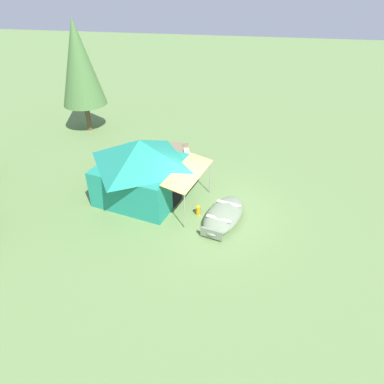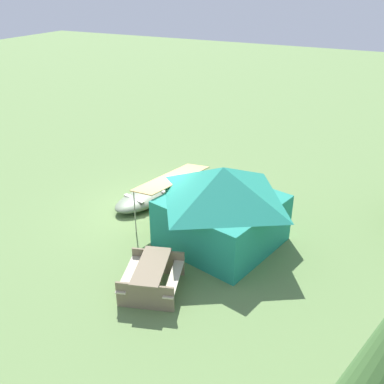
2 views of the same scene
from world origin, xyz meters
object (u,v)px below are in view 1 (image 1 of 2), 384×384
canvas_cabin_tent (142,168)px  cooler_box (175,184)px  fuel_can (198,211)px  beached_rowboat (223,215)px  pine_tree_back_right (79,63)px  picnic_table (175,155)px

canvas_cabin_tent → cooler_box: bearing=-56.0°
cooler_box → fuel_can: cooler_box is taller
beached_rowboat → canvas_cabin_tent: bearing=72.3°
canvas_cabin_tent → fuel_can: canvas_cabin_tent is taller
beached_rowboat → pine_tree_back_right: bearing=49.8°
beached_rowboat → picnic_table: picnic_table is taller
picnic_table → beached_rowboat: bearing=-145.7°
picnic_table → fuel_can: picnic_table is taller
fuel_can → cooler_box: bearing=37.5°
beached_rowboat → cooler_box: 2.84m
fuel_can → pine_tree_back_right: 10.59m
beached_rowboat → pine_tree_back_right: size_ratio=0.48×
fuel_can → pine_tree_back_right: size_ratio=0.06×
fuel_can → canvas_cabin_tent: bearing=69.6°
fuel_can → pine_tree_back_right: pine_tree_back_right is taller
beached_rowboat → cooler_box: beached_rowboat is taller
fuel_can → beached_rowboat: bearing=-100.9°
canvas_cabin_tent → picnic_table: (2.81, -0.67, -0.80)m
canvas_cabin_tent → picnic_table: canvas_cabin_tent is taller
cooler_box → fuel_can: 2.04m
picnic_table → canvas_cabin_tent: bearing=166.7°
canvas_cabin_tent → picnic_table: 2.99m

